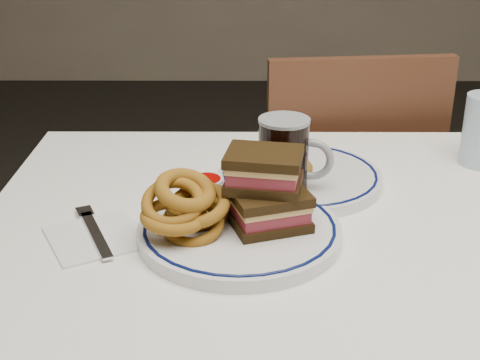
{
  "coord_description": "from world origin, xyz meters",
  "views": [
    {
      "loc": [
        -0.22,
        -0.9,
        1.24
      ],
      "look_at": [
        -0.22,
        -0.02,
        0.84
      ],
      "focal_mm": 50.0,
      "sensor_mm": 36.0,
      "label": 1
    }
  ],
  "objects_px": {
    "main_plate": "(239,230)",
    "chair_far": "(340,205)",
    "far_plate": "(299,177)",
    "reuben_sandwich": "(267,189)",
    "beer_mug": "(285,158)"
  },
  "relations": [
    {
      "from": "beer_mug",
      "to": "far_plate",
      "type": "distance_m",
      "value": 0.09
    },
    {
      "from": "chair_far",
      "to": "far_plate",
      "type": "height_order",
      "value": "chair_far"
    },
    {
      "from": "chair_far",
      "to": "reuben_sandwich",
      "type": "relative_size",
      "value": 6.62
    },
    {
      "from": "main_plate",
      "to": "chair_far",
      "type": "bearing_deg",
      "value": 68.87
    },
    {
      "from": "beer_mug",
      "to": "chair_far",
      "type": "bearing_deg",
      "value": 70.91
    },
    {
      "from": "main_plate",
      "to": "reuben_sandwich",
      "type": "xyz_separation_m",
      "value": [
        0.04,
        0.01,
        0.06
      ]
    },
    {
      "from": "chair_far",
      "to": "main_plate",
      "type": "relative_size",
      "value": 2.95
    },
    {
      "from": "main_plate",
      "to": "beer_mug",
      "type": "bearing_deg",
      "value": 61.85
    },
    {
      "from": "main_plate",
      "to": "far_plate",
      "type": "relative_size",
      "value": 1.05
    },
    {
      "from": "chair_far",
      "to": "main_plate",
      "type": "xyz_separation_m",
      "value": [
        -0.25,
        -0.65,
        0.28
      ]
    },
    {
      "from": "chair_far",
      "to": "beer_mug",
      "type": "height_order",
      "value": "chair_far"
    },
    {
      "from": "chair_far",
      "to": "main_plate",
      "type": "bearing_deg",
      "value": -111.13
    },
    {
      "from": "reuben_sandwich",
      "to": "beer_mug",
      "type": "xyz_separation_m",
      "value": [
        0.03,
        0.13,
        -0.01
      ]
    },
    {
      "from": "chair_far",
      "to": "reuben_sandwich",
      "type": "xyz_separation_m",
      "value": [
        -0.21,
        -0.64,
        0.34
      ]
    },
    {
      "from": "main_plate",
      "to": "far_plate",
      "type": "xyz_separation_m",
      "value": [
        0.1,
        0.2,
        -0.0
      ]
    }
  ]
}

